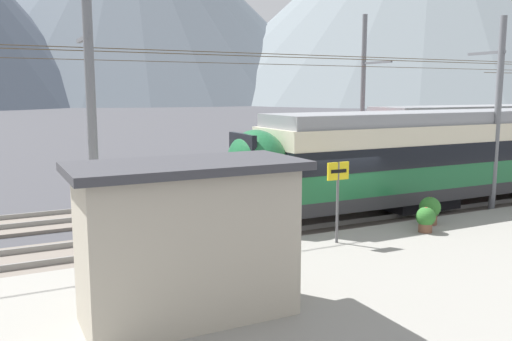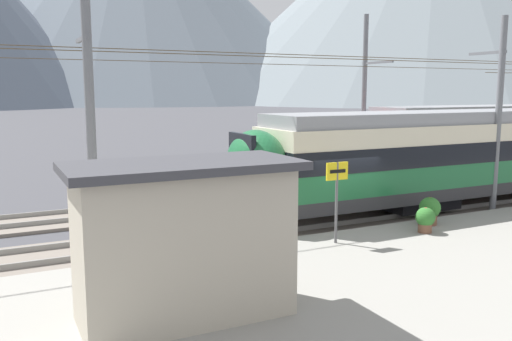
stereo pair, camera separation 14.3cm
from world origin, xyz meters
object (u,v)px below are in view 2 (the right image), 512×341
Objects in this scene: catenary_mast_west at (90,115)px; catenary_mast_far_side at (366,97)px; catenary_mast_mid at (496,111)px; handbag_beside_passenger at (198,264)px; platform_shelter at (185,239)px; platform_sign at (337,184)px; potted_plant_platform_edge at (425,218)px; potted_plant_by_shelter at (430,209)px; passenger_walking at (164,239)px.

catenary_mast_far_side is at bearing 27.75° from catenary_mast_west.
catenary_mast_mid is 105.00× the size of handbag_beside_passenger.
handbag_beside_passenger is at bearing 64.96° from platform_shelter.
potted_plant_platform_edge is (3.11, -0.27, -1.26)m from platform_sign.
catenary_mast_west is 16.40m from catenary_mast_far_side.
catenary_mast_mid reaches higher than potted_plant_by_shelter.
catenary_mast_west is at bearing 133.01° from handbag_beside_passenger.
platform_sign is 5.39× the size of handbag_beside_passenger.
potted_plant_by_shelter is at bearing 6.27° from handbag_beside_passenger.
platform_sign is 0.54× the size of platform_shelter.
catenary_mast_west is 6.91m from platform_sign.
catenary_mast_far_side reaches higher than passenger_walking.
catenary_mast_mid is 19.47× the size of platform_sign.
catenary_mast_west is 49.87× the size of potted_plant_by_shelter.
catenary_mast_far_side is at bearing 64.84° from potted_plant_by_shelter.
platform_shelter is (-13.74, -4.58, -2.01)m from catenary_mast_mid.
catenary_mast_far_side is at bearing 38.14° from handbag_beside_passenger.
catenary_mast_far_side reaches higher than platform_sign.
passenger_walking is at bearing -177.04° from potted_plant_platform_edge.
potted_plant_platform_edge is at bearing 2.96° from passenger_walking.
catenary_mast_mid reaches higher than platform_sign.
platform_sign is at bearing -174.31° from potted_plant_by_shelter.
catenary_mast_west is 10.89m from potted_plant_by_shelter.
platform_sign is at bearing 175.03° from potted_plant_platform_edge.
catenary_mast_west is 10.24m from potted_plant_platform_edge.
catenary_mast_far_side is at bearing 48.86° from platform_sign.
potted_plant_by_shelter is (9.19, 1.10, -0.43)m from passenger_walking.
platform_sign is at bearing -168.65° from catenary_mast_mid.
catenary_mast_mid is 13.95m from passenger_walking.
platform_sign reaches higher than potted_plant_platform_edge.
potted_plant_by_shelter is (8.31, 0.91, 0.36)m from handbag_beside_passenger.
catenary_mast_west is 26.81× the size of passenger_walking.
platform_shelter is (-5.50, -2.92, -0.17)m from platform_sign.
passenger_walking is 1.20m from handbag_beside_passenger.
catenary_mast_west is at bearing 101.15° from platform_shelter.
platform_sign reaches higher than handbag_beside_passenger.
potted_plant_by_shelter reaches higher than handbag_beside_passenger.
platform_shelter is (-0.24, -2.22, 0.59)m from passenger_walking.
platform_shelter is at bearing -138.10° from catenary_mast_far_side.
potted_plant_platform_edge is at bearing -140.97° from potted_plant_by_shelter.
platform_shelter is (0.90, -4.57, -2.17)m from catenary_mast_west.
potted_plant_by_shelter is (-4.31, -1.26, -3.04)m from catenary_mast_mid.
passenger_walking is at bearing -168.31° from handbag_beside_passenger.
passenger_walking is (1.14, -2.35, -2.76)m from catenary_mast_west.
catenary_mast_west is 58.07× the size of potted_plant_platform_edge.
platform_shelter is at bearing -151.99° from platform_sign.
catenary_mast_far_side is 10.45× the size of platform_shelter.
potted_plant_by_shelter is at bearing -115.16° from catenary_mast_far_side.
platform_shelter is at bearing -96.13° from passenger_walking.
catenary_mast_far_side is 16.33m from handbag_beside_passenger.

